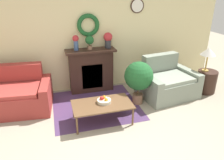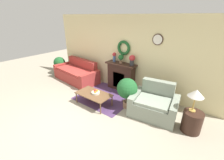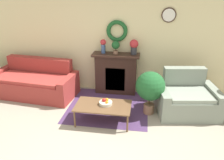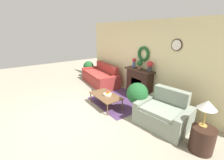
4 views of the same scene
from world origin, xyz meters
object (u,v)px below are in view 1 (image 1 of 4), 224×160
object	(u,v)px
fireplace	(91,70)
table_lamp	(208,52)
vase_on_mantel_right	(108,39)
vase_on_mantel_left	(76,42)
potted_plant_floor_by_loveseat	(139,77)
side_table_by_loveseat	(206,81)
coffee_table	(102,105)
potted_plant_on_mantel	(90,41)
loveseat_right	(167,83)
fruit_bowl	(104,100)

from	to	relation	value
fireplace	table_lamp	world-z (taller)	table_lamp
fireplace	vase_on_mantel_right	world-z (taller)	vase_on_mantel_right
vase_on_mantel_left	vase_on_mantel_right	world-z (taller)	vase_on_mantel_right
fireplace	vase_on_mantel_right	distance (m)	0.85
vase_on_mantel_right	fireplace	bearing A→B (deg)	-179.26
table_lamp	fireplace	bearing A→B (deg)	162.56
potted_plant_floor_by_loveseat	vase_on_mantel_left	bearing A→B (deg)	141.29
side_table_by_loveseat	vase_on_mantel_right	size ratio (longest dim) A/B	1.48
coffee_table	side_table_by_loveseat	bearing A→B (deg)	11.47
side_table_by_loveseat	potted_plant_on_mantel	world-z (taller)	potted_plant_on_mantel
vase_on_mantel_right	loveseat_right	bearing A→B (deg)	-31.94
vase_on_mantel_left	fruit_bowl	bearing A→B (deg)	-77.78
coffee_table	fruit_bowl	world-z (taller)	fruit_bowl
coffee_table	potted_plant_on_mantel	world-z (taller)	potted_plant_on_mantel
fruit_bowl	table_lamp	bearing A→B (deg)	11.96
vase_on_mantel_left	vase_on_mantel_right	bearing A→B (deg)	-0.00
fruit_bowl	potted_plant_floor_by_loveseat	xyz separation A→B (m)	(0.88, 0.44, 0.20)
potted_plant_on_mantel	table_lamp	bearing A→B (deg)	-17.10
potted_plant_floor_by_loveseat	potted_plant_on_mantel	bearing A→B (deg)	133.10
fireplace	vase_on_mantel_right	bearing A→B (deg)	0.74
potted_plant_floor_by_loveseat	side_table_by_loveseat	bearing A→B (deg)	2.18
fireplace	coffee_table	xyz separation A→B (m)	(-0.07, -1.43, -0.18)
fireplace	potted_plant_floor_by_loveseat	xyz separation A→B (m)	(0.86, -0.94, 0.10)
fireplace	loveseat_right	bearing A→B (deg)	-24.58
loveseat_right	fireplace	bearing A→B (deg)	146.99
table_lamp	potted_plant_floor_by_loveseat	xyz separation A→B (m)	(-1.76, -0.12, -0.38)
potted_plant_floor_by_loveseat	fireplace	bearing A→B (deg)	132.37
fireplace	side_table_by_loveseat	size ratio (longest dim) A/B	2.16
side_table_by_loveseat	potted_plant_floor_by_loveseat	world-z (taller)	potted_plant_floor_by_loveseat
fruit_bowl	potted_plant_on_mantel	bearing A→B (deg)	89.47
potted_plant_floor_by_loveseat	vase_on_mantel_right	bearing A→B (deg)	114.15
vase_on_mantel_left	side_table_by_loveseat	bearing A→B (deg)	-16.26
vase_on_mantel_left	potted_plant_on_mantel	distance (m)	0.31
table_lamp	potted_plant_floor_by_loveseat	bearing A→B (deg)	-176.26
coffee_table	table_lamp	size ratio (longest dim) A/B	1.98
loveseat_right	coffee_table	world-z (taller)	loveseat_right
vase_on_mantel_right	vase_on_mantel_left	bearing A→B (deg)	180.00
fireplace	vase_on_mantel_left	world-z (taller)	vase_on_mantel_left
vase_on_mantel_left	potted_plant_floor_by_loveseat	world-z (taller)	vase_on_mantel_left
fruit_bowl	table_lamp	xyz separation A→B (m)	(2.64, 0.56, 0.58)
potted_plant_on_mantel	potted_plant_floor_by_loveseat	size ratio (longest dim) A/B	0.34
vase_on_mantel_left	loveseat_right	bearing A→B (deg)	-21.10
fireplace	table_lamp	bearing A→B (deg)	-17.44
coffee_table	side_table_by_loveseat	xyz separation A→B (m)	(2.75, 0.56, -0.08)
fireplace	coffee_table	distance (m)	1.44
loveseat_right	table_lamp	size ratio (longest dim) A/B	2.44
side_table_by_loveseat	vase_on_mantel_right	distance (m)	2.60
vase_on_mantel_left	potted_plant_floor_by_loveseat	bearing A→B (deg)	-38.71
loveseat_right	side_table_by_loveseat	size ratio (longest dim) A/B	2.55
table_lamp	vase_on_mantel_left	bearing A→B (deg)	164.27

